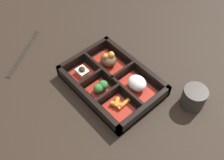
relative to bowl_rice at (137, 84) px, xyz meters
The scene contains 10 objects.
ground_plane 0.08m from the bowl_rice, 147.04° to the right, with size 3.00×3.00×0.00m, color black.
bento_base 0.08m from the bowl_rice, 147.04° to the right, with size 0.30×0.21×0.01m.
bento_rim 0.08m from the bowl_rice, 145.77° to the right, with size 0.30×0.21×0.04m.
bowl_stew 0.13m from the bowl_rice, behind, with size 0.11×0.08×0.05m.
bowl_rice is the anchor object (origin of this frame).
bowl_tofu 0.18m from the bowl_rice, 149.74° to the right, with size 0.07×0.07×0.03m.
bowl_greens 0.11m from the bowl_rice, 126.69° to the right, with size 0.06×0.07×0.04m.
bowl_carrots 0.09m from the bowl_rice, 80.53° to the right, with size 0.08×0.07×0.02m.
tea_cup 0.17m from the bowl_rice, 31.68° to the left, with size 0.07×0.07×0.06m.
chopsticks 0.42m from the bowl_rice, 154.33° to the right, with size 0.14×0.20×0.01m.
Camera 1 is at (0.38, -0.33, 0.67)m, focal length 42.00 mm.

